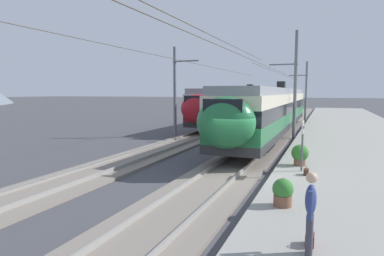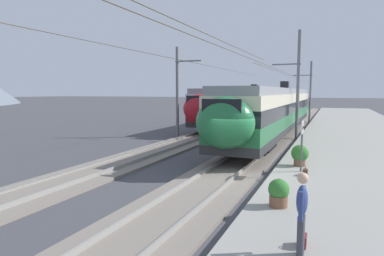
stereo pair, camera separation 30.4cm
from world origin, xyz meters
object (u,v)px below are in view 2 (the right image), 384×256
at_px(train_near_platform, 276,109).
at_px(potted_plant_platform_edge, 300,154).
at_px(passenger_walking, 302,210).
at_px(catenary_mast_mid, 296,84).
at_px(potted_plant_by_shelter, 279,192).
at_px(platform_sign, 302,135).
at_px(handbag_near_sign, 305,172).
at_px(train_far_track, 245,103).
at_px(catenary_mast_east, 309,91).
at_px(catenary_mast_far_side, 179,89).
at_px(handbag_beside_passenger, 302,240).

distance_m(train_near_platform, potted_plant_platform_edge, 12.63).
bearing_deg(passenger_walking, catenary_mast_mid, 6.21).
bearing_deg(catenary_mast_mid, train_near_platform, 46.67).
relative_size(catenary_mast_mid, potted_plant_by_shelter, 53.55).
bearing_deg(platform_sign, handbag_near_sign, -161.14).
bearing_deg(train_far_track, train_near_platform, -154.38).
relative_size(platform_sign, handbag_near_sign, 5.54).
height_order(catenary_mast_east, handbag_near_sign, catenary_mast_east).
height_order(catenary_mast_mid, catenary_mast_far_side, catenary_mast_mid).
bearing_deg(catenary_mast_east, platform_sign, -176.79).
bearing_deg(catenary_mast_east, potted_plant_platform_edge, -176.99).
relative_size(train_near_platform, passenger_walking, 17.19).
height_order(handbag_beside_passenger, potted_plant_platform_edge, potted_plant_platform_edge).
relative_size(train_far_track, catenary_mast_far_side, 0.71).
height_order(potted_plant_platform_edge, potted_plant_by_shelter, potted_plant_platform_edge).
xyz_separation_m(passenger_walking, handbag_near_sign, (6.77, 0.41, -0.82)).
height_order(catenary_mast_east, catenary_mast_far_side, catenary_mast_far_side).
bearing_deg(catenary_mast_mid, handbag_beside_passenger, -173.66).
distance_m(platform_sign, handbag_near_sign, 1.54).
distance_m(catenary_mast_mid, catenary_mast_east, 14.45).
bearing_deg(passenger_walking, catenary_mast_east, 3.57).
bearing_deg(platform_sign, passenger_walking, -175.16).
xyz_separation_m(catenary_mast_far_side, handbag_near_sign, (-10.58, -10.39, -3.31)).
distance_m(handbag_near_sign, potted_plant_by_shelter, 4.05).
xyz_separation_m(catenary_mast_far_side, platform_sign, (-9.95, -10.18, -1.92)).
height_order(catenary_mast_mid, platform_sign, catenary_mast_mid).
xyz_separation_m(catenary_mast_mid, platform_sign, (-11.70, -1.45, -2.30)).
distance_m(platform_sign, handbag_beside_passenger, 7.13).
relative_size(train_near_platform, catenary_mast_far_side, 0.68).
xyz_separation_m(catenary_mast_mid, passenger_walking, (-19.10, -2.08, -2.87)).
distance_m(catenary_mast_east, potted_plant_platform_edge, 25.27).
distance_m(train_far_track, handbag_near_sign, 26.57).
bearing_deg(potted_plant_by_shelter, train_far_track, 15.85).
bearing_deg(catenary_mast_mid, catenary_mast_far_side, 101.31).
height_order(catenary_mast_east, passenger_walking, catenary_mast_east).
bearing_deg(potted_plant_platform_edge, catenary_mast_east, 3.01).
xyz_separation_m(handbag_near_sign, potted_plant_by_shelter, (-4.01, 0.43, 0.30)).
bearing_deg(train_near_platform, train_far_track, 25.62).
bearing_deg(platform_sign, potted_plant_platform_edge, 7.88).
bearing_deg(handbag_beside_passenger, platform_sign, 5.13).
bearing_deg(train_far_track, catenary_mast_far_side, 173.23).
bearing_deg(potted_plant_by_shelter, handbag_near_sign, -6.07).
bearing_deg(platform_sign, catenary_mast_east, 3.21).
relative_size(catenary_mast_far_side, handbag_near_sign, 114.97).
height_order(train_far_track, platform_sign, train_far_track).
relative_size(passenger_walking, potted_plant_by_shelter, 2.11).
relative_size(potted_plant_platform_edge, potted_plant_by_shelter, 1.17).
bearing_deg(catenary_mast_far_side, platform_sign, -134.35).
xyz_separation_m(passenger_walking, handbag_beside_passenger, (0.44, 0.00, -0.81)).
xyz_separation_m(platform_sign, handbag_beside_passenger, (-6.96, -0.62, -1.39)).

